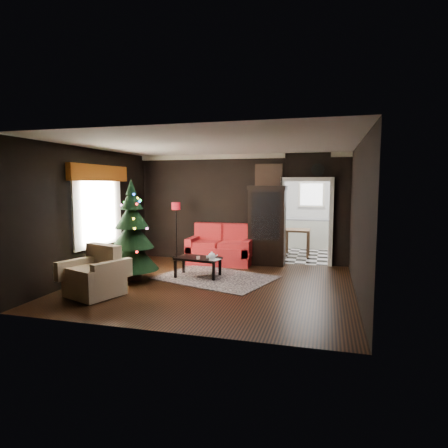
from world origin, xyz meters
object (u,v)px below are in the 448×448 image
(floor_lamp, at_px, (176,230))
(coffee_table, at_px, (198,267))
(christmas_tree, at_px, (132,231))
(armchair, at_px, (94,271))
(curio_cabinet, at_px, (267,227))
(kitchen_table, at_px, (297,242))
(wall_clock, at_px, (318,170))
(loveseat, at_px, (221,244))
(teapot, at_px, (212,256))

(floor_lamp, height_order, coffee_table, floor_lamp)
(christmas_tree, distance_m, armchair, 1.33)
(curio_cabinet, bearing_deg, floor_lamp, -173.51)
(kitchen_table, bearing_deg, wall_clock, -66.25)
(christmas_tree, bearing_deg, loveseat, 58.71)
(curio_cabinet, distance_m, coffee_table, 2.23)
(armchair, xyz_separation_m, coffee_table, (1.33, 1.86, -0.24))
(floor_lamp, bearing_deg, wall_clock, 7.18)
(coffee_table, xyz_separation_m, wall_clock, (2.45, 1.87, 2.16))
(christmas_tree, height_order, armchair, christmas_tree)
(floor_lamp, xyz_separation_m, teapot, (1.47, -1.62, -0.31))
(coffee_table, distance_m, wall_clock, 3.76)
(loveseat, relative_size, wall_clock, 5.31)
(loveseat, height_order, christmas_tree, christmas_tree)
(wall_clock, bearing_deg, coffee_table, -142.66)
(coffee_table, xyz_separation_m, teapot, (0.38, -0.19, 0.30))
(armchair, distance_m, wall_clock, 5.65)
(coffee_table, bearing_deg, floor_lamp, 127.51)
(loveseat, relative_size, teapot, 9.51)
(christmas_tree, relative_size, wall_clock, 6.41)
(loveseat, xyz_separation_m, wall_clock, (2.35, 0.40, 1.88))
(floor_lamp, bearing_deg, loveseat, 2.24)
(floor_lamp, xyz_separation_m, wall_clock, (3.55, 0.45, 1.55))
(loveseat, distance_m, teapot, 1.69)
(curio_cabinet, distance_m, armchair, 4.42)
(armchair, bearing_deg, loveseat, 87.08)
(wall_clock, bearing_deg, kitchen_table, 113.75)
(kitchen_table, bearing_deg, teapot, -114.73)
(armchair, bearing_deg, coffee_table, 74.80)
(loveseat, distance_m, christmas_tree, 2.58)
(curio_cabinet, xyz_separation_m, floor_lamp, (-2.35, -0.27, -0.12))
(curio_cabinet, bearing_deg, christmas_tree, -136.01)
(curio_cabinet, bearing_deg, teapot, -114.95)
(loveseat, distance_m, kitchen_table, 2.45)
(kitchen_table, bearing_deg, loveseat, -137.49)
(christmas_tree, bearing_deg, floor_lamp, 86.96)
(loveseat, height_order, kitchen_table, loveseat)
(floor_lamp, relative_size, teapot, 8.16)
(christmas_tree, distance_m, teapot, 1.74)
(loveseat, bearing_deg, coffee_table, -94.01)
(curio_cabinet, distance_m, teapot, 2.12)
(floor_lamp, distance_m, teapot, 2.21)
(curio_cabinet, xyz_separation_m, armchair, (-2.59, -3.55, -0.49))
(armchair, distance_m, teapot, 2.39)
(curio_cabinet, height_order, christmas_tree, christmas_tree)
(wall_clock, relative_size, kitchen_table, 0.43)
(floor_lamp, distance_m, christmas_tree, 2.12)
(armchair, bearing_deg, floor_lamp, 106.21)
(armchair, bearing_deg, wall_clock, 64.98)
(armchair, height_order, coffee_table, armchair)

